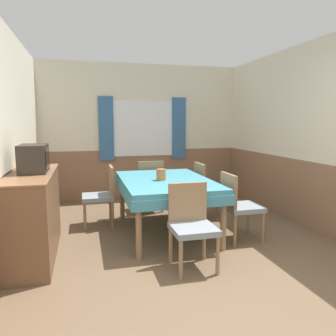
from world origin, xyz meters
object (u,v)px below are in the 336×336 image
object	(u,v)px
dining_table	(165,187)
vase	(161,175)
chair_left_far	(102,193)
chair_head_window	(150,183)
chair_right_near	(238,204)
sideboard	(34,214)
tv	(34,158)
chair_right_far	(207,188)
chair_head_near	(191,222)

from	to	relation	value
dining_table	vase	xyz separation A→B (m)	(-0.07, -0.06, 0.18)
dining_table	chair_left_far	distance (m)	0.98
chair_head_window	chair_right_near	size ratio (longest dim) A/B	1.00
dining_table	sideboard	bearing A→B (deg)	-165.56
sideboard	tv	bearing A→B (deg)	54.44
chair_right_near	tv	world-z (taller)	tv
chair_left_far	chair_right_far	bearing A→B (deg)	-90.00
chair_right_near	chair_head_window	bearing A→B (deg)	-153.53
chair_right_far	tv	distance (m)	2.64
sideboard	tv	size ratio (longest dim) A/B	3.18
chair_right_near	vase	size ratio (longest dim) A/B	5.76
chair_left_far	chair_right_near	xyz separation A→B (m)	(1.62, -1.05, 0.00)
chair_left_far	tv	size ratio (longest dim) A/B	1.83
dining_table	chair_head_near	size ratio (longest dim) A/B	2.05
chair_head_window	tv	world-z (taller)	tv
chair_right_far	chair_head_near	bearing A→B (deg)	-26.47
chair_head_near	vase	xyz separation A→B (m)	(-0.07, 1.04, 0.34)
chair_head_window	dining_table	bearing A→B (deg)	-90.00
vase	tv	bearing A→B (deg)	-168.25
chair_head_near	tv	distance (m)	1.85
dining_table	vase	size ratio (longest dim) A/B	11.82
chair_right_near	sideboard	size ratio (longest dim) A/B	0.58
chair_left_far	sideboard	world-z (taller)	sideboard
chair_right_far	dining_table	bearing A→B (deg)	-57.04
sideboard	chair_right_far	bearing A→B (deg)	21.22
chair_head_window	chair_left_far	xyz separation A→B (m)	(-0.81, -0.58, 0.00)
dining_table	chair_head_window	size ratio (longest dim) A/B	2.05
dining_table	chair_head_window	world-z (taller)	chair_head_window
sideboard	tv	world-z (taller)	tv
chair_head_near	chair_right_far	xyz separation A→B (m)	(0.81, 1.63, 0.00)
chair_right_far	sideboard	bearing A→B (deg)	-68.78
chair_right_near	chair_left_far	bearing A→B (deg)	-122.96
chair_head_window	sideboard	world-z (taller)	sideboard
chair_right_far	chair_left_far	bearing A→B (deg)	-90.00
chair_head_window	chair_left_far	size ratio (longest dim) A/B	1.00
chair_right_near	tv	distance (m)	2.48
chair_head_window	chair_left_far	distance (m)	1.00
chair_head_near	vase	distance (m)	1.10
chair_head_near	chair_right_far	world-z (taller)	same
dining_table	chair_right_far	xyz separation A→B (m)	(0.81, 0.53, -0.16)
dining_table	chair_head_near	world-z (taller)	chair_head_near
chair_head_window	sideboard	xyz separation A→B (m)	(-1.61, -1.52, 0.01)
chair_right_far	tv	world-z (taller)	tv
dining_table	chair_left_far	size ratio (longest dim) A/B	2.05
dining_table	chair_left_far	xyz separation A→B (m)	(-0.81, 0.53, -0.16)
chair_right_far	sideboard	distance (m)	2.60
chair_head_near	chair_right_far	bearing A→B (deg)	-116.47
dining_table	chair_left_far	bearing A→B (deg)	147.04
tv	chair_head_window	bearing A→B (deg)	43.06
chair_right_far	chair_left_far	distance (m)	1.62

